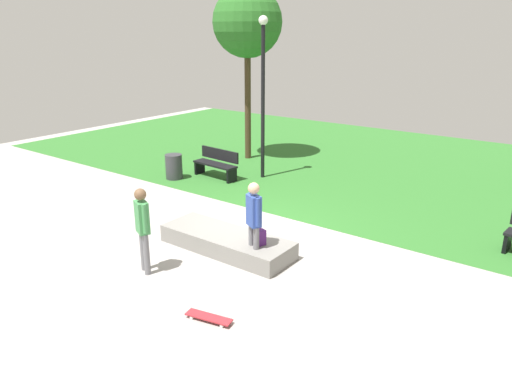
% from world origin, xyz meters
% --- Properties ---
extents(ground_plane, '(28.00, 28.00, 0.00)m').
position_xyz_m(ground_plane, '(0.00, 0.00, 0.00)').
color(ground_plane, '#9E9993').
extents(grass_lawn, '(26.60, 12.51, 0.01)m').
position_xyz_m(grass_lawn, '(0.00, 7.75, 0.00)').
color(grass_lawn, '#2D6B28').
rests_on(grass_lawn, ground_plane).
extents(concrete_ledge, '(2.98, 1.04, 0.38)m').
position_xyz_m(concrete_ledge, '(0.20, -0.84, 0.19)').
color(concrete_ledge, gray).
rests_on(concrete_ledge, ground_plane).
extents(backpack_on_ledge, '(0.32, 0.27, 0.32)m').
position_xyz_m(backpack_on_ledge, '(1.05, -0.85, 0.54)').
color(backpack_on_ledge, '#4C1E66').
rests_on(backpack_on_ledge, concrete_ledge).
extents(skater_performing_trick, '(0.40, 0.31, 1.71)m').
position_xyz_m(skater_performing_trick, '(-0.44, -2.54, 1.00)').
color(skater_performing_trick, slate).
rests_on(skater_performing_trick, ground_plane).
extents(skater_watching, '(0.39, 0.33, 1.72)m').
position_xyz_m(skater_watching, '(1.06, -1.01, 1.01)').
color(skater_watching, slate).
rests_on(skater_watching, ground_plane).
extents(skateboard_by_ledge, '(0.82, 0.36, 0.08)m').
position_xyz_m(skateboard_by_ledge, '(1.68, -3.07, 0.06)').
color(skateboard_by_ledge, '#A5262D').
rests_on(skateboard_by_ledge, ground_plane).
extents(park_bench_far_left, '(1.63, 0.60, 0.91)m').
position_xyz_m(park_bench_far_left, '(-3.53, 3.14, 0.48)').
color(park_bench_far_left, black).
rests_on(park_bench_far_left, ground_plane).
extents(tree_broad_elm, '(2.39, 2.39, 5.96)m').
position_xyz_m(tree_broad_elm, '(-4.25, 5.73, 4.73)').
color(tree_broad_elm, '#42301E').
rests_on(tree_broad_elm, grass_lawn).
extents(lamp_post, '(0.28, 0.28, 4.92)m').
position_xyz_m(lamp_post, '(-2.37, 4.04, 2.93)').
color(lamp_post, black).
rests_on(lamp_post, ground_plane).
extents(trash_bin, '(0.53, 0.53, 0.79)m').
position_xyz_m(trash_bin, '(-4.54, 2.23, 0.39)').
color(trash_bin, '#333338').
rests_on(trash_bin, ground_plane).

